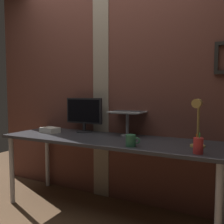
# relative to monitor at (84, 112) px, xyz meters

# --- Properties ---
(ground_plane) EXTENTS (6.00, 6.00, 0.00)m
(ground_plane) POSITION_rel_monitor_xyz_m (0.33, -0.24, -0.98)
(ground_plane) COLOR brown
(brick_wall_back) EXTENTS (3.46, 0.16, 2.67)m
(brick_wall_back) POSITION_rel_monitor_xyz_m (0.34, 0.18, 0.36)
(brick_wall_back) COLOR brown
(brick_wall_back) RESTS_ON ground_plane
(desk) EXTENTS (2.18, 0.67, 0.75)m
(desk) POSITION_rel_monitor_xyz_m (0.41, -0.22, -0.29)
(desk) COLOR #333338
(desk) RESTS_ON ground_plane
(monitor) EXTENTS (0.45, 0.18, 0.39)m
(monitor) POSITION_rel_monitor_xyz_m (0.00, 0.00, 0.00)
(monitor) COLOR black
(monitor) RESTS_ON desk
(laptop_stand) EXTENTS (0.28, 0.22, 0.24)m
(laptop_stand) POSITION_rel_monitor_xyz_m (0.53, 0.00, -0.06)
(laptop_stand) COLOR gray
(laptop_stand) RESTS_ON desk
(laptop) EXTENTS (0.35, 0.33, 0.24)m
(laptop) POSITION_rel_monitor_xyz_m (0.53, 0.08, 0.08)
(laptop) COLOR #ADB2B7
(laptop) RESTS_ON laptop_stand
(desk_lamp) EXTENTS (0.12, 0.20, 0.40)m
(desk_lamp) POSITION_rel_monitor_xyz_m (1.26, -0.27, 0.02)
(desk_lamp) COLOR tan
(desk_lamp) RESTS_ON desk
(pen_cup) EXTENTS (0.07, 0.07, 0.16)m
(pen_cup) POSITION_rel_monitor_xyz_m (1.29, -0.45, -0.16)
(pen_cup) COLOR red
(pen_cup) RESTS_ON desk
(coffee_mug) EXTENTS (0.12, 0.08, 0.10)m
(coffee_mug) POSITION_rel_monitor_xyz_m (0.77, -0.45, -0.17)
(coffee_mug) COLOR #33724C
(coffee_mug) RESTS_ON desk
(paper_clutter_stack) EXTENTS (0.22, 0.17, 0.06)m
(paper_clutter_stack) POSITION_rel_monitor_xyz_m (-0.31, -0.22, -0.19)
(paper_clutter_stack) COLOR silver
(paper_clutter_stack) RESTS_ON desk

